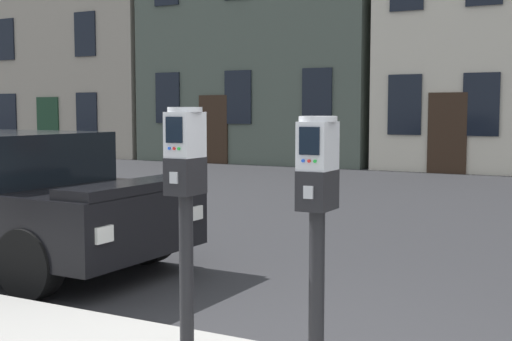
% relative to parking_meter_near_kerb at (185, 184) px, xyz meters
% --- Properties ---
extents(parking_meter_near_kerb, '(0.22, 0.25, 1.54)m').
position_rel_parking_meter_near_kerb_xyz_m(parking_meter_near_kerb, '(0.00, 0.00, 0.00)').
color(parking_meter_near_kerb, black).
rests_on(parking_meter_near_kerb, sidewalk_slab).
extents(parking_meter_twin_adjacent, '(0.22, 0.25, 1.49)m').
position_rel_parking_meter_near_kerb_xyz_m(parking_meter_twin_adjacent, '(0.89, -0.00, -0.04)').
color(parking_meter_twin_adjacent, black).
rests_on(parking_meter_twin_adjacent, sidewalk_slab).
extents(townhouse_green_painted, '(7.65, 5.70, 10.86)m').
position_rel_parking_meter_near_kerb_xyz_m(townhouse_green_painted, '(-15.64, 17.17, 4.23)').
color(townhouse_green_painted, '#9E9384').
rests_on(townhouse_green_painted, ground_plane).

